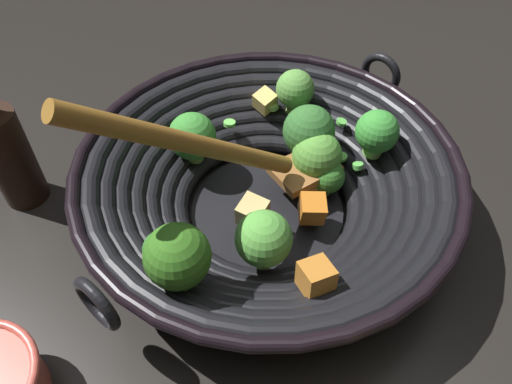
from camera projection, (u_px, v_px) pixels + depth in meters
The scene contains 3 objects.
ground_plane at pixel (267, 214), 0.58m from camera, with size 4.00×4.00×0.00m, color black.
wok at pixel (268, 181), 0.53m from camera, with size 0.41×0.41×0.24m.
soy_sauce_bottle at pixel (8, 154), 0.55m from camera, with size 0.05×0.05×0.17m.
Camera 1 is at (-0.35, 0.12, 0.45)m, focal length 35.38 mm.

